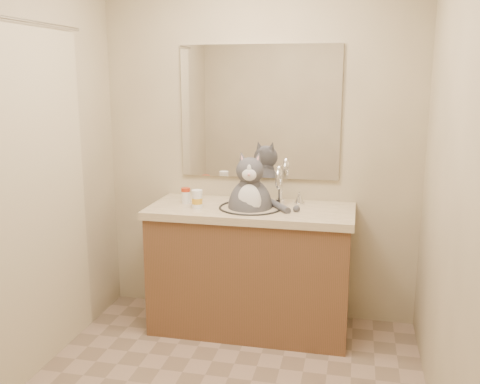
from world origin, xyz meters
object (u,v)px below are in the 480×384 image
object	(u,v)px
pill_bottle_redcap	(186,195)
pill_bottle_orange	(197,199)
grey_canister	(195,201)
cat	(250,203)

from	to	relation	value
pill_bottle_redcap	pill_bottle_orange	distance (m)	0.16
pill_bottle_orange	grey_canister	xyz separation A→B (m)	(-0.03, 0.05, -0.02)
cat	pill_bottle_orange	world-z (taller)	cat
pill_bottle_redcap	pill_bottle_orange	world-z (taller)	pill_bottle_orange
pill_bottle_redcap	pill_bottle_orange	bearing A→B (deg)	-44.75
pill_bottle_redcap	pill_bottle_orange	size ratio (longest dim) A/B	0.88
grey_canister	pill_bottle_orange	bearing A→B (deg)	-59.29
cat	grey_canister	xyz separation A→B (m)	(-0.37, -0.03, 0.01)
cat	pill_bottle_redcap	distance (m)	0.45
grey_canister	pill_bottle_redcap	bearing A→B (deg)	144.24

